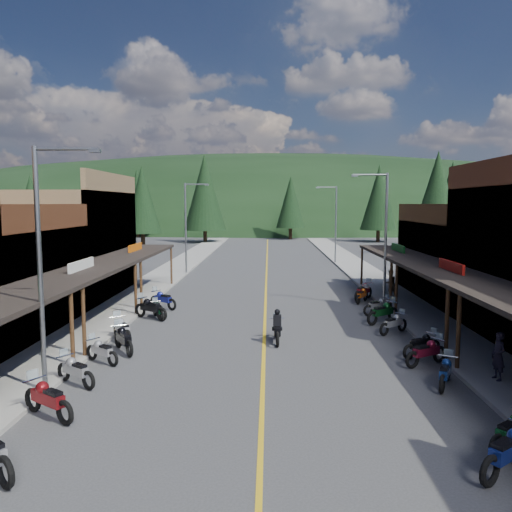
# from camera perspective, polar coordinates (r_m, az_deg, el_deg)

# --- Properties ---
(ground) EXTENTS (220.00, 220.00, 0.00)m
(ground) POSITION_cam_1_polar(r_m,az_deg,el_deg) (22.44, 0.93, -10.09)
(ground) COLOR #38383A
(ground) RESTS_ON ground
(centerline) EXTENTS (0.15, 90.00, 0.01)m
(centerline) POSITION_cam_1_polar(r_m,az_deg,el_deg) (42.02, 1.19, -2.50)
(centerline) COLOR gold
(centerline) RESTS_ON ground
(sidewalk_west) EXTENTS (3.40, 94.00, 0.15)m
(sidewalk_west) POSITION_cam_1_polar(r_m,az_deg,el_deg) (42.94, -10.51, -2.32)
(sidewalk_west) COLOR gray
(sidewalk_west) RESTS_ON ground
(sidewalk_east) EXTENTS (3.40, 94.00, 0.15)m
(sidewalk_east) POSITION_cam_1_polar(r_m,az_deg,el_deg) (42.86, 12.91, -2.39)
(sidewalk_east) COLOR gray
(sidewalk_east) RESTS_ON ground
(shop_west_3) EXTENTS (10.90, 10.20, 8.20)m
(shop_west_3) POSITION_cam_1_polar(r_m,az_deg,el_deg) (35.81, -21.52, 1.26)
(shop_west_3) COLOR brown
(shop_west_3) RESTS_ON ground
(shop_east_3) EXTENTS (10.90, 10.20, 6.20)m
(shop_east_3) POSITION_cam_1_polar(r_m,az_deg,el_deg) (35.74, 23.76, -0.43)
(shop_east_3) COLOR #4C2D16
(shop_east_3) RESTS_ON ground
(streetlight_0) EXTENTS (2.16, 0.18, 8.00)m
(streetlight_0) POSITION_cam_1_polar(r_m,az_deg,el_deg) (17.21, -23.07, -0.34)
(streetlight_0) COLOR gray
(streetlight_0) RESTS_ON ground
(streetlight_1) EXTENTS (2.16, 0.18, 8.00)m
(streetlight_1) POSITION_cam_1_polar(r_m,az_deg,el_deg) (44.17, -7.86, 3.67)
(streetlight_1) COLOR gray
(streetlight_1) RESTS_ON ground
(streetlight_2) EXTENTS (2.16, 0.18, 8.00)m
(streetlight_2) POSITION_cam_1_polar(r_m,az_deg,el_deg) (30.37, 14.34, 2.50)
(streetlight_2) COLOR gray
(streetlight_2) RESTS_ON ground
(streetlight_3) EXTENTS (2.16, 0.18, 8.00)m
(streetlight_3) POSITION_cam_1_polar(r_m,az_deg,el_deg) (52.03, 8.95, 3.99)
(streetlight_3) COLOR gray
(streetlight_3) RESTS_ON ground
(ridge_hill) EXTENTS (310.00, 140.00, 60.00)m
(ridge_hill) POSITION_cam_1_polar(r_m,az_deg,el_deg) (156.68, 1.40, 3.72)
(ridge_hill) COLOR black
(ridge_hill) RESTS_ON ground
(pine_0) EXTENTS (5.04, 5.04, 11.00)m
(pine_0) POSITION_cam_1_polar(r_m,az_deg,el_deg) (92.72, -24.35, 5.63)
(pine_0) COLOR black
(pine_0) RESTS_ON ground
(pine_1) EXTENTS (5.88, 5.88, 12.50)m
(pine_1) POSITION_cam_1_polar(r_m,az_deg,el_deg) (94.70, -13.42, 6.46)
(pine_1) COLOR black
(pine_1) RESTS_ON ground
(pine_2) EXTENTS (6.72, 6.72, 14.00)m
(pine_2) POSITION_cam_1_polar(r_m,az_deg,el_deg) (80.23, -5.88, 7.24)
(pine_2) COLOR black
(pine_2) RESTS_ON ground
(pine_3) EXTENTS (5.04, 5.04, 11.00)m
(pine_3) POSITION_cam_1_polar(r_m,az_deg,el_deg) (87.64, 3.98, 6.16)
(pine_3) COLOR black
(pine_3) RESTS_ON ground
(pine_4) EXTENTS (5.88, 5.88, 12.50)m
(pine_4) POSITION_cam_1_polar(r_m,az_deg,el_deg) (83.48, 13.87, 6.53)
(pine_4) COLOR black
(pine_4) RESTS_ON ground
(pine_5) EXTENTS (6.72, 6.72, 14.00)m
(pine_5) POSITION_cam_1_polar(r_m,az_deg,el_deg) (99.49, 21.48, 6.61)
(pine_5) COLOR black
(pine_5) RESTS_ON ground
(pine_7) EXTENTS (5.88, 5.88, 12.50)m
(pine_7) POSITION_cam_1_polar(r_m,az_deg,el_deg) (102.73, -16.90, 6.31)
(pine_7) COLOR black
(pine_7) RESTS_ON ground
(pine_8) EXTENTS (4.48, 4.48, 10.00)m
(pine_8) POSITION_cam_1_polar(r_m,az_deg,el_deg) (65.43, -18.45, 5.48)
(pine_8) COLOR black
(pine_8) RESTS_ON ground
(pine_9) EXTENTS (4.93, 4.93, 10.80)m
(pine_9) POSITION_cam_1_polar(r_m,az_deg,el_deg) (70.69, 21.26, 5.73)
(pine_9) COLOR black
(pine_9) RESTS_ON ground
(pine_10) EXTENTS (5.38, 5.38, 11.60)m
(pine_10) POSITION_cam_1_polar(r_m,az_deg,el_deg) (73.83, -12.88, 6.29)
(pine_10) COLOR black
(pine_10) RESTS_ON ground
(pine_11) EXTENTS (5.82, 5.82, 12.40)m
(pine_11) POSITION_cam_1_polar(r_m,az_deg,el_deg) (62.77, 19.99, 6.53)
(pine_11) COLOR black
(pine_11) RESTS_ON ground
(bike_west_4) EXTENTS (2.28, 1.86, 1.28)m
(bike_west_4) POSITION_cam_1_polar(r_m,az_deg,el_deg) (16.15, -22.69, -14.67)
(bike_west_4) COLOR maroon
(bike_west_4) RESTS_ON ground
(bike_west_5) EXTENTS (2.04, 1.71, 1.15)m
(bike_west_5) POSITION_cam_1_polar(r_m,az_deg,el_deg) (18.55, -19.93, -12.07)
(bike_west_5) COLOR gray
(bike_west_5) RESTS_ON ground
(bike_west_6) EXTENTS (1.90, 1.61, 1.08)m
(bike_west_6) POSITION_cam_1_polar(r_m,az_deg,el_deg) (20.67, -17.21, -10.22)
(bike_west_6) COLOR #97969B
(bike_west_6) RESTS_ON ground
(bike_west_7) EXTENTS (1.81, 2.22, 1.25)m
(bike_west_7) POSITION_cam_1_polar(r_m,az_deg,el_deg) (21.84, -14.91, -9.04)
(bike_west_7) COLOR black
(bike_west_7) RESTS_ON ground
(bike_west_8) EXTENTS (1.85, 2.24, 1.26)m
(bike_west_8) POSITION_cam_1_polar(r_m,az_deg,el_deg) (23.50, -15.05, -7.96)
(bike_west_8) COLOR #ADADB2
(bike_west_8) RESTS_ON ground
(bike_west_9) EXTENTS (2.37, 1.96, 1.34)m
(bike_west_9) POSITION_cam_1_polar(r_m,az_deg,el_deg) (27.59, -11.95, -5.73)
(bike_west_9) COLOR black
(bike_west_9) RESTS_ON ground
(bike_west_10) EXTENTS (1.41, 1.92, 1.06)m
(bike_west_10) POSITION_cam_1_polar(r_m,az_deg,el_deg) (27.63, -11.12, -5.99)
(bike_west_10) COLOR #0D4421
(bike_west_10) RESTS_ON ground
(bike_west_11) EXTENTS (2.16, 1.88, 1.23)m
(bike_west_11) POSITION_cam_1_polar(r_m,az_deg,el_deg) (30.15, -10.59, -4.80)
(bike_west_11) COLOR navy
(bike_west_11) RESTS_ON ground
(bike_east_3) EXTENTS (2.23, 1.96, 1.28)m
(bike_east_3) POSITION_cam_1_polar(r_m,az_deg,el_deg) (13.50, 26.95, -19.06)
(bike_east_3) COLOR navy
(bike_east_3) RESTS_ON ground
(bike_east_4) EXTENTS (1.93, 1.67, 1.10)m
(bike_east_4) POSITION_cam_1_polar(r_m,az_deg,el_deg) (14.76, 27.17, -17.26)
(bike_east_4) COLOR #0C401E
(bike_east_4) RESTS_ON ground
(bike_east_5) EXTENTS (1.47, 2.04, 1.12)m
(bike_east_5) POSITION_cam_1_polar(r_m,az_deg,el_deg) (18.53, 20.83, -12.18)
(bike_east_5) COLOR navy
(bike_east_5) RESTS_ON ground
(bike_east_6) EXTENTS (2.12, 1.63, 1.18)m
(bike_east_6) POSITION_cam_1_polar(r_m,az_deg,el_deg) (20.57, 18.90, -10.21)
(bike_east_6) COLOR maroon
(bike_east_6) RESTS_ON ground
(bike_east_7) EXTENTS (2.03, 1.55, 1.12)m
(bike_east_7) POSITION_cam_1_polar(r_m,az_deg,el_deg) (21.59, 18.44, -9.50)
(bike_east_7) COLOR black
(bike_east_7) RESTS_ON ground
(bike_east_8) EXTENTS (1.92, 1.73, 1.11)m
(bike_east_8) POSITION_cam_1_polar(r_m,az_deg,el_deg) (24.96, 15.44, -7.33)
(bike_east_8) COLOR #9A9A9F
(bike_east_8) RESTS_ON ground
(bike_east_9) EXTENTS (2.28, 1.99, 1.31)m
(bike_east_9) POSITION_cam_1_polar(r_m,az_deg,el_deg) (26.91, 14.31, -6.12)
(bike_east_9) COLOR #0B3A16
(bike_east_9) RESTS_ON ground
(bike_east_10) EXTENTS (2.02, 1.48, 1.11)m
(bike_east_10) POSITION_cam_1_polar(r_m,az_deg,el_deg) (28.90, 13.77, -5.47)
(bike_east_10) COLOR gray
(bike_east_10) RESTS_ON ground
(bike_east_11) EXTENTS (1.48, 1.95, 1.08)m
(bike_east_11) POSITION_cam_1_polar(r_m,az_deg,el_deg) (32.16, 12.02, -4.30)
(bike_east_11) COLOR #B6470D
(bike_east_11) RESTS_ON ground
(bike_east_12) EXTENTS (1.98, 2.34, 1.33)m
(bike_east_12) POSITION_cam_1_polar(r_m,az_deg,el_deg) (32.91, 12.18, -3.85)
(bike_east_12) COLOR maroon
(bike_east_12) RESTS_ON ground
(rider_on_bike) EXTENTS (0.73, 2.10, 1.59)m
(rider_on_bike) POSITION_cam_1_polar(r_m,az_deg,el_deg) (22.60, 2.43, -8.30)
(rider_on_bike) COLOR black
(rider_on_bike) RESTS_ON ground
(pedestrian_east_a) EXTENTS (0.50, 0.67, 1.69)m
(pedestrian_east_a) POSITION_cam_1_polar(r_m,az_deg,el_deg) (19.42, 25.96, -10.22)
(pedestrian_east_a) COLOR #211C2B
(pedestrian_east_a) RESTS_ON sidewalk_east
(pedestrian_east_b) EXTENTS (0.97, 0.71, 1.79)m
(pedestrian_east_b) POSITION_cam_1_polar(r_m,az_deg,el_deg) (33.79, 15.06, -3.01)
(pedestrian_east_b) COLOR brown
(pedestrian_east_b) RESTS_ON sidewalk_east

